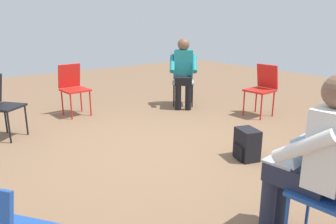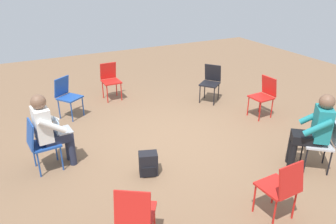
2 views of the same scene
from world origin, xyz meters
name	(u,v)px [view 1 (image 1 of 2)]	position (x,y,z in m)	size (l,w,h in m)	color
ground_plane	(156,153)	(0.00, 0.00, 0.00)	(14.07, 14.07, 0.00)	brown
chair_east	(262,86)	(2.35, 0.28, 0.50)	(0.46, 0.42, 0.85)	red
chair_northwest	(0,102)	(-1.34, 1.71, 0.50)	(0.58, 0.58, 0.85)	black
chair_northeast	(183,78)	(1.80, 1.67, 0.50)	(0.58, 0.58, 0.85)	#B7B7BC
chair_north	(73,86)	(-0.13, 2.22, 0.50)	(0.42, 0.46, 0.85)	red
person_with_laptop	(316,154)	(-0.11, -2.01, 0.69)	(0.53, 0.55, 1.24)	#23283D
person_in_teal	(183,69)	(1.70, 1.54, 0.69)	(0.63, 0.63, 1.24)	black
backpack_near_laptop_user	(247,146)	(0.73, -0.78, 0.16)	(0.30, 0.33, 0.36)	black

